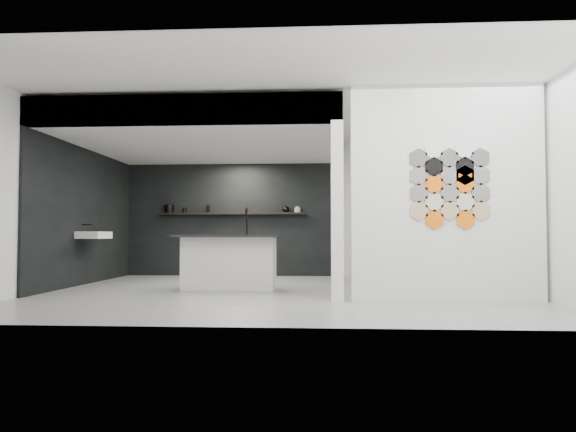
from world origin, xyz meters
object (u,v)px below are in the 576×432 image
(wall_basin, at_px, (94,235))
(utensil_cup, at_px, (185,210))
(glass_bowl, at_px, (298,210))
(kitchen_island, at_px, (229,261))
(bottle_dark, at_px, (208,209))
(glass_vase, at_px, (298,209))
(kettle, at_px, (286,209))
(partition_panel, at_px, (446,193))
(stockpot, at_px, (169,209))

(wall_basin, xyz_separation_m, utensil_cup, (1.02, 2.07, 0.52))
(wall_basin, height_order, glass_bowl, glass_bowl)
(kitchen_island, xyz_separation_m, bottle_dark, (-0.90, 2.61, 0.96))
(wall_basin, distance_m, glass_vase, 4.00)
(glass_bowl, bearing_deg, kettle, 180.00)
(partition_panel, distance_m, kettle, 4.51)
(stockpot, bearing_deg, bottle_dark, 0.00)
(partition_panel, distance_m, stockpot, 6.14)
(partition_panel, bearing_deg, glass_bowl, 118.23)
(wall_basin, relative_size, stockpot, 2.99)
(glass_bowl, bearing_deg, stockpot, 180.00)
(wall_basin, distance_m, bottle_dark, 2.62)
(kettle, bearing_deg, stockpot, 158.26)
(partition_panel, bearing_deg, stockpot, 141.01)
(kettle, xyz_separation_m, glass_bowl, (0.24, 0.00, -0.02))
(kettle, height_order, utensil_cup, kettle)
(glass_bowl, bearing_deg, partition_panel, -61.77)
(glass_vase, bearing_deg, utensil_cup, 180.00)
(kitchen_island, bearing_deg, bottle_dark, 110.71)
(glass_bowl, bearing_deg, glass_vase, 0.00)
(kitchen_island, xyz_separation_m, stockpot, (-1.73, 2.61, 0.96))
(partition_panel, xyz_separation_m, kettle, (-2.32, 3.87, -0.01))
(wall_basin, bearing_deg, kitchen_island, -12.77)
(stockpot, bearing_deg, kitchen_island, -56.48)
(bottle_dark, bearing_deg, glass_bowl, 0.00)
(glass_vase, xyz_separation_m, bottle_dark, (-1.87, 0.00, 0.02))
(glass_vase, bearing_deg, partition_panel, -61.77)
(partition_panel, height_order, wall_basin, partition_panel)
(stockpot, distance_m, bottle_dark, 0.83)
(partition_panel, relative_size, glass_vase, 23.11)
(stockpot, height_order, glass_vase, stockpot)
(glass_bowl, bearing_deg, utensil_cup, 180.00)
(kitchen_island, xyz_separation_m, kettle, (0.73, 2.61, 0.95))
(kettle, height_order, bottle_dark, bottle_dark)
(glass_vase, height_order, bottle_dark, bottle_dark)
(glass_bowl, bearing_deg, kitchen_island, -110.32)
(glass_vase, relative_size, bottle_dark, 0.75)
(wall_basin, distance_m, glass_bowl, 4.00)
(wall_basin, xyz_separation_m, stockpot, (0.69, 2.07, 0.55))
(kettle, xyz_separation_m, utensil_cup, (-2.13, 0.00, -0.01))
(bottle_dark, bearing_deg, partition_panel, -44.40)
(stockpot, bearing_deg, glass_bowl, 0.00)
(kitchen_island, bearing_deg, utensil_cup, 119.88)
(kitchen_island, height_order, kettle, kettle)
(stockpot, height_order, glass_bowl, stockpot)
(utensil_cup, bearing_deg, kitchen_island, -61.77)
(partition_panel, xyz_separation_m, glass_bowl, (-2.08, 3.87, -0.03))
(wall_basin, distance_m, kettle, 3.80)
(kettle, relative_size, utensil_cup, 1.52)
(kettle, relative_size, bottle_dark, 0.96)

